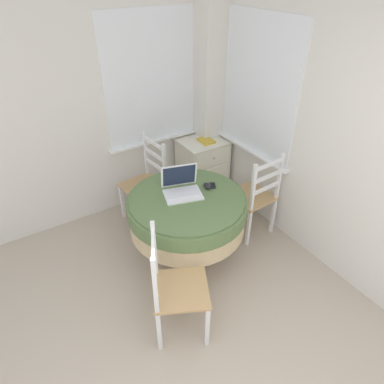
% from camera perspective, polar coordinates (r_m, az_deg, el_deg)
% --- Properties ---
extents(corner_room_shell, '(4.33, 4.90, 2.55)m').
position_cam_1_polar(corner_room_shell, '(3.12, 2.02, 9.57)').
color(corner_room_shell, silver).
rests_on(corner_room_shell, ground_plane).
extents(round_dining_table, '(1.13, 1.13, 0.75)m').
position_cam_1_polar(round_dining_table, '(3.27, -0.82, -3.22)').
color(round_dining_table, '#4C3D2D').
rests_on(round_dining_table, ground_plane).
extents(laptop, '(0.41, 0.38, 0.26)m').
position_cam_1_polar(laptop, '(3.22, -1.74, 0.69)').
color(laptop, white).
rests_on(laptop, round_dining_table).
extents(computer_mouse, '(0.07, 0.10, 0.05)m').
position_cam_1_polar(computer_mouse, '(3.30, 2.60, 1.02)').
color(computer_mouse, black).
rests_on(computer_mouse, round_dining_table).
extents(cell_phone, '(0.09, 0.11, 0.01)m').
position_cam_1_polar(cell_phone, '(3.35, 3.47, 1.12)').
color(cell_phone, black).
rests_on(cell_phone, round_dining_table).
extents(dining_chair_near_back_window, '(0.47, 0.47, 1.00)m').
position_cam_1_polar(dining_chair_near_back_window, '(3.92, -7.66, 1.42)').
color(dining_chair_near_back_window, tan).
rests_on(dining_chair_near_back_window, ground_plane).
extents(dining_chair_near_right_window, '(0.45, 0.45, 1.00)m').
position_cam_1_polar(dining_chair_near_right_window, '(3.73, 10.36, -0.79)').
color(dining_chair_near_right_window, tan).
rests_on(dining_chair_near_right_window, ground_plane).
extents(dining_chair_camera_near, '(0.57, 0.57, 1.00)m').
position_cam_1_polar(dining_chair_camera_near, '(2.75, -2.90, -15.78)').
color(dining_chair_camera_near, tan).
rests_on(dining_chair_camera_near, ground_plane).
extents(corner_cabinet, '(0.56, 0.50, 0.74)m').
position_cam_1_polar(corner_cabinet, '(4.43, 1.76, 4.31)').
color(corner_cabinet, silver).
rests_on(corner_cabinet, ground_plane).
extents(book_on_cabinet, '(0.15, 0.21, 0.02)m').
position_cam_1_polar(book_on_cabinet, '(4.22, 2.36, 8.54)').
color(book_on_cabinet, gold).
rests_on(book_on_cabinet, corner_cabinet).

